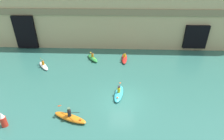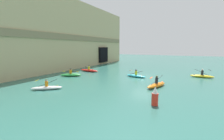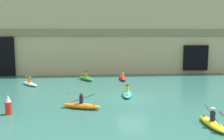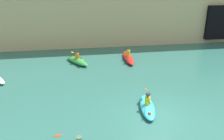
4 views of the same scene
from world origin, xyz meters
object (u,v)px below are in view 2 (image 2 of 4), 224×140
at_px(kayak_red, 89,70).
at_px(kayak_yellow, 202,76).
at_px(kayak_white, 47,87).
at_px(marker_buoy, 155,97).
at_px(kayak_green, 71,75).
at_px(kayak_cyan, 136,76).
at_px(kayak_orange, 156,85).

bearing_deg(kayak_red, kayak_yellow, 12.98).
bearing_deg(kayak_white, marker_buoy, 146.56).
height_order(kayak_white, kayak_green, kayak_green).
distance_m(kayak_white, kayak_cyan, 11.40).
bearing_deg(kayak_green, kayak_orange, 147.15).
distance_m(kayak_red, marker_buoy, 16.19).
bearing_deg(kayak_white, kayak_green, -105.33).
distance_m(kayak_white, kayak_green, 6.60).
relative_size(kayak_red, kayak_orange, 1.16).
bearing_deg(kayak_orange, kayak_red, -90.53).
xyz_separation_m(kayak_yellow, marker_buoy, (-12.96, 3.51, 0.40)).
xyz_separation_m(kayak_orange, marker_buoy, (-4.99, -0.91, 0.38)).
height_order(kayak_white, kayak_orange, kayak_orange).
relative_size(kayak_white, kayak_green, 0.93).
xyz_separation_m(kayak_cyan, kayak_green, (-3.82, 8.28, 0.04)).
xyz_separation_m(kayak_red, kayak_cyan, (-0.70, -8.49, -0.02)).
xyz_separation_m(kayak_yellow, kayak_green, (-7.80, 16.27, 0.02)).
xyz_separation_m(kayak_cyan, marker_buoy, (-8.98, -4.49, 0.42)).
height_order(kayak_yellow, kayak_green, kayak_yellow).
xyz_separation_m(kayak_red, kayak_yellow, (3.28, -16.48, -0.01)).
height_order(kayak_cyan, kayak_orange, kayak_orange).
distance_m(kayak_yellow, kayak_orange, 9.11).
distance_m(kayak_green, marker_buoy, 13.77).
bearing_deg(kayak_cyan, marker_buoy, 124.78).
bearing_deg(marker_buoy, kayak_cyan, 26.55).
xyz_separation_m(kayak_white, kayak_orange, (5.90, -9.25, 0.04)).
height_order(kayak_yellow, kayak_cyan, kayak_yellow).
xyz_separation_m(kayak_yellow, kayak_cyan, (-3.98, 7.99, -0.01)).
bearing_deg(kayak_yellow, kayak_red, 11.11).
bearing_deg(kayak_red, kayak_cyan, -2.98).
bearing_deg(kayak_green, kayak_cyan, 172.74).
height_order(kayak_red, marker_buoy, marker_buoy).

